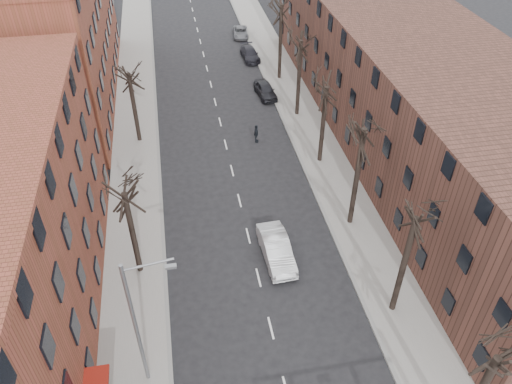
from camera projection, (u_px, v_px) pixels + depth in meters
sidewalk_left at (135, 135)px, 46.03m from camera, size 4.00×90.00×0.15m
sidewalk_right at (303, 119)px, 48.28m from camera, size 4.00×90.00×0.15m
building_left_far at (39, 31)px, 47.43m from camera, size 12.00×28.00×14.00m
building_right at (413, 89)px, 42.49m from camera, size 12.00×50.00×10.00m
tree_right_b at (392, 309)px, 30.69m from camera, size 5.20×5.20×10.80m
tree_right_c at (349, 223)px, 36.80m from camera, size 5.20×5.20×11.60m
tree_right_d at (319, 161)px, 42.92m from camera, size 5.20×5.20×10.00m
tree_right_e at (297, 115)px, 49.04m from camera, size 5.20×5.20×10.80m
tree_right_f at (279, 79)px, 55.15m from camera, size 5.20×5.20×11.60m
tree_left_a at (141, 271)px, 33.14m from camera, size 5.20×5.20×9.50m
tree_left_b at (140, 141)px, 45.37m from camera, size 5.20×5.20×9.50m
streetlight at (138, 321)px, 23.95m from camera, size 2.45×0.22×9.03m
silver_sedan at (276, 249)px, 33.55m from camera, size 1.96×5.01×1.63m
parked_car_near at (265, 90)px, 51.55m from camera, size 2.09×4.30×1.42m
parked_car_mid at (250, 54)px, 58.73m from camera, size 2.01×4.49×1.28m
parked_car_far at (241, 32)px, 64.17m from camera, size 2.22×4.16×1.11m
pedestrian_crossing at (256, 134)px, 44.73m from camera, size 0.64×1.08×1.73m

